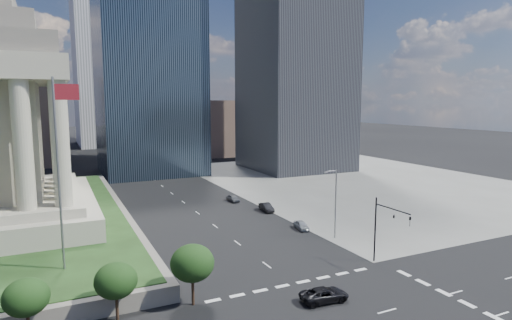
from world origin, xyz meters
TOP-DOWN VIEW (x-y plane):
  - ground at (0.00, 100.00)m, footprint 500.00×500.00m
  - sidewalk_ne at (46.00, 60.00)m, footprint 68.00×90.00m
  - flagpole at (-21.83, 24.00)m, footprint 2.52×0.24m
  - midrise_glass at (2.00, 95.00)m, footprint 26.00×26.00m
  - building_filler_ne at (32.00, 130.00)m, footprint 20.00×30.00m
  - building_filler_nw at (-30.00, 130.00)m, footprint 24.00×30.00m
  - traffic_signal_ne at (12.50, 13.70)m, footprint 0.30×5.74m
  - street_lamp_north at (13.33, 25.00)m, footprint 2.13×0.22m
  - pickup_truck at (0.85, 9.20)m, footprint 2.67×5.06m
  - parked_sedan_near at (11.39, 30.72)m, footprint 2.11×3.95m
  - parked_sedan_mid at (11.50, 42.83)m, footprint 1.91×4.44m
  - parked_sedan_far at (9.00, 52.40)m, footprint 3.94×1.65m

SIDE VIEW (x-z plane):
  - ground at x=0.00m, z-range 0.00..0.00m
  - sidewalk_ne at x=46.00m, z-range 0.00..0.03m
  - parked_sedan_near at x=11.39m, z-range 0.00..1.28m
  - parked_sedan_far at x=9.00m, z-range 0.00..1.33m
  - pickup_truck at x=0.85m, z-range 0.00..1.36m
  - parked_sedan_mid at x=11.50m, z-range 0.00..1.42m
  - traffic_signal_ne at x=12.50m, z-range 1.25..9.25m
  - street_lamp_north at x=13.33m, z-range 0.66..10.66m
  - building_filler_ne at x=32.00m, z-range 0.00..20.00m
  - flagpole at x=-21.83m, z-range 3.11..23.11m
  - building_filler_nw at x=-30.00m, z-range 0.00..28.00m
  - midrise_glass at x=2.00m, z-range 0.00..60.00m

